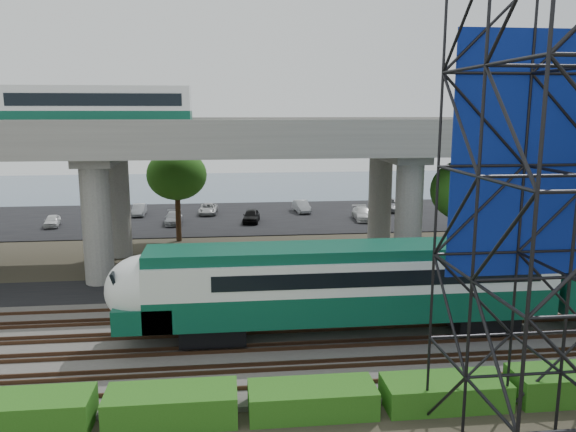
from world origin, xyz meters
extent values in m
plane|color=#474233|center=(0.00, 0.00, 0.00)|extent=(140.00, 140.00, 0.00)
cube|color=slate|center=(0.00, 2.00, 0.10)|extent=(90.00, 12.00, 0.20)
cube|color=black|center=(0.00, 10.50, 0.04)|extent=(90.00, 5.00, 0.08)
cube|color=black|center=(0.00, 34.00, 0.04)|extent=(90.00, 18.00, 0.08)
cube|color=#455E71|center=(0.00, 56.00, 0.01)|extent=(140.00, 40.00, 0.03)
cube|color=#472D1E|center=(0.00, -2.72, 0.28)|extent=(90.00, 0.08, 0.16)
cube|color=#472D1E|center=(0.00, -1.28, 0.28)|extent=(90.00, 0.08, 0.16)
cube|color=#472D1E|center=(0.00, -0.72, 0.28)|extent=(90.00, 0.08, 0.16)
cube|color=#472D1E|center=(0.00, 0.72, 0.28)|extent=(90.00, 0.08, 0.16)
cube|color=#472D1E|center=(0.00, 1.28, 0.28)|extent=(90.00, 0.08, 0.16)
cube|color=#472D1E|center=(0.00, 2.72, 0.28)|extent=(90.00, 0.08, 0.16)
cube|color=#472D1E|center=(0.00, 3.28, 0.28)|extent=(90.00, 0.08, 0.16)
cube|color=#472D1E|center=(0.00, 4.72, 0.28)|extent=(90.00, 0.08, 0.16)
cube|color=#472D1E|center=(0.00, 5.28, 0.28)|extent=(90.00, 0.08, 0.16)
cube|color=#472D1E|center=(0.00, 6.72, 0.28)|extent=(90.00, 0.08, 0.16)
cube|color=black|center=(-2.67, 2.00, 0.81)|extent=(3.00, 2.20, 0.90)
cube|color=black|center=(10.33, 2.00, 0.81)|extent=(3.00, 2.20, 0.90)
cube|color=#0A4734|center=(3.83, 2.00, 1.96)|extent=(19.00, 3.00, 1.40)
cube|color=silver|center=(3.83, 2.00, 3.41)|extent=(19.00, 3.00, 1.50)
cube|color=#0A4734|center=(3.83, 2.00, 4.41)|extent=(19.00, 2.60, 0.50)
cube|color=black|center=(4.83, 2.00, 3.46)|extent=(15.00, 3.06, 0.70)
ellipsoid|color=silver|center=(-5.67, 2.00, 2.86)|extent=(3.60, 3.00, 3.20)
cube|color=#0A4734|center=(-5.67, 2.00, 1.81)|extent=(2.60, 3.00, 1.10)
cube|color=black|center=(-6.77, 2.00, 3.36)|extent=(0.48, 2.00, 1.09)
cube|color=#9E9B93|center=(0.00, 16.00, 8.60)|extent=(80.00, 12.00, 1.20)
cube|color=#9E9B93|center=(0.00, 10.25, 9.75)|extent=(80.00, 0.50, 1.10)
cube|color=#9E9B93|center=(0.00, 21.75, 9.75)|extent=(80.00, 0.50, 1.10)
cylinder|color=#9E9B93|center=(-10.00, 12.50, 4.00)|extent=(1.80, 1.80, 8.00)
cylinder|color=#9E9B93|center=(-10.00, 19.50, 4.00)|extent=(1.80, 1.80, 8.00)
cube|color=#9E9B93|center=(-10.00, 16.00, 7.70)|extent=(2.40, 9.00, 0.60)
cylinder|color=#9E9B93|center=(10.00, 12.50, 4.00)|extent=(1.80, 1.80, 8.00)
cylinder|color=#9E9B93|center=(10.00, 19.50, 4.00)|extent=(1.80, 1.80, 8.00)
cube|color=#9E9B93|center=(10.00, 16.00, 7.70)|extent=(2.40, 9.00, 0.60)
cube|color=black|center=(-10.19, 16.00, 9.55)|extent=(12.00, 2.50, 0.70)
cube|color=#0A4734|center=(-10.19, 16.00, 10.35)|extent=(12.00, 2.50, 0.90)
cube|color=silver|center=(-10.19, 16.00, 11.45)|extent=(12.00, 2.50, 1.30)
cube|color=black|center=(-10.19, 16.00, 11.50)|extent=(11.00, 2.56, 0.80)
cube|color=silver|center=(-10.19, 16.00, 12.25)|extent=(12.00, 2.40, 0.30)
cube|color=navy|center=(9.54, -4.95, 9.30)|extent=(8.10, 0.08, 8.25)
cube|color=#245C15|center=(-9.00, -4.30, 0.60)|extent=(4.60, 1.80, 1.20)
cube|color=#245C15|center=(-4.00, -4.30, 0.58)|extent=(4.60, 1.80, 1.15)
cube|color=#245C15|center=(1.00, -4.30, 0.52)|extent=(4.60, 1.80, 1.03)
cube|color=#245C15|center=(6.00, -4.30, 0.51)|extent=(4.60, 1.80, 1.01)
cube|color=#245C15|center=(11.00, -4.30, 0.56)|extent=(4.60, 1.80, 1.12)
cylinder|color=#382314|center=(14.00, 12.50, 2.40)|extent=(0.44, 0.44, 4.80)
ellipsoid|color=#245C15|center=(14.00, 12.50, 5.60)|extent=(4.94, 4.94, 4.18)
cylinder|color=#382314|center=(-6.00, 24.00, 2.40)|extent=(0.44, 0.44, 4.80)
ellipsoid|color=#245C15|center=(-6.00, 24.00, 5.60)|extent=(4.94, 4.94, 4.18)
imported|color=black|center=(-3.14, 9.58, 0.86)|extent=(6.11, 4.12, 1.55)
imported|color=silver|center=(-18.29, 31.00, 0.62)|extent=(1.72, 3.32, 1.08)
imported|color=gray|center=(-11.03, 36.00, 0.66)|extent=(1.35, 3.57, 1.16)
imported|color=#9A9CA1|center=(-7.05, 31.00, 0.65)|extent=(1.77, 3.98, 1.13)
imported|color=#B8B8B8|center=(-3.90, 36.00, 0.62)|extent=(2.01, 4.00, 1.08)
imported|color=black|center=(0.41, 31.00, 0.71)|extent=(2.00, 3.90, 1.27)
imported|color=#989A9F|center=(6.04, 36.00, 0.70)|extent=(1.73, 3.88, 1.24)
imported|color=silver|center=(11.54, 31.00, 0.70)|extent=(1.93, 4.34, 1.24)
imported|color=gray|center=(15.62, 36.00, 0.72)|extent=(2.99, 4.93, 1.28)
camera|label=1|loc=(-1.92, -22.82, 10.81)|focal=35.00mm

